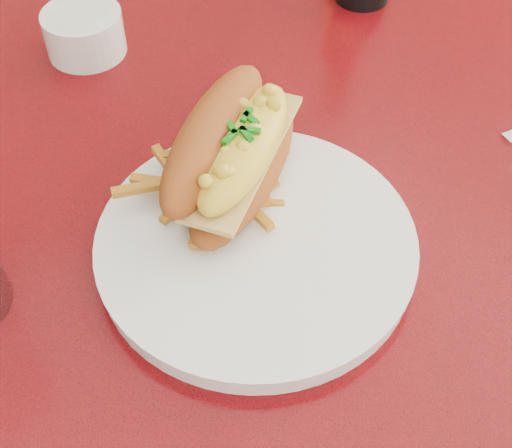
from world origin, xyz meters
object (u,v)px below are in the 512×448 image
mac_hoagie (233,150)px  fork (262,178)px  dinner_plate (256,246)px  diner_table (282,228)px  booth_bench_far (87,78)px  gravy_ramekin (84,31)px

mac_hoagie → fork: mac_hoagie is taller
mac_hoagie → dinner_plate: bearing=-143.8°
diner_table → booth_bench_far: bearing=90.0°
mac_hoagie → gravy_ramekin: mac_hoagie is taller
dinner_plate → fork: 0.07m
gravy_ramekin → fork: bearing=-78.0°
booth_bench_far → gravy_ramekin: size_ratio=12.58×
booth_bench_far → fork: bearing=-94.4°
mac_hoagie → fork: (0.02, -0.01, -0.04)m
diner_table → booth_bench_far: booth_bench_far is taller
booth_bench_far → dinner_plate: booth_bench_far is taller
fork → gravy_ramekin: (-0.06, 0.29, 0.01)m
mac_hoagie → gravy_ramekin: bearing=57.8°
dinner_plate → gravy_ramekin: size_ratio=3.85×
diner_table → gravy_ramekin: size_ratio=12.89×
dinner_plate → fork: size_ratio=2.66×
fork → diner_table: bearing=-77.1°
mac_hoagie → fork: 0.05m
diner_table → fork: fork is taller
mac_hoagie → gravy_ramekin: 0.29m
dinner_plate → diner_table: bearing=49.6°
dinner_plate → booth_bench_far: bearing=83.4°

